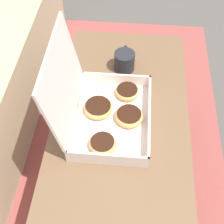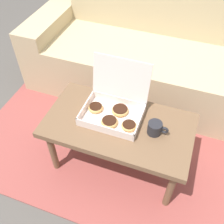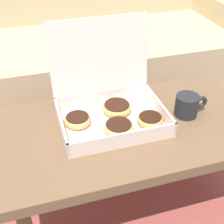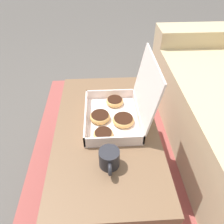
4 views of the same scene
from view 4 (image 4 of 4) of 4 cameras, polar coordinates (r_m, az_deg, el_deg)
ground_plane at (r=1.43m, az=3.30°, el=-16.47°), size 12.00×12.00×0.00m
area_rug at (r=1.48m, az=15.37°, el=-15.28°), size 2.27×1.83×0.01m
coffee_table at (r=1.12m, az=-1.50°, el=-5.87°), size 0.92×0.50×0.44m
pastry_box at (r=1.08m, az=1.67°, el=0.21°), size 0.37×0.32×0.33m
coffee_mug at (r=0.90m, az=-0.71°, el=-12.13°), size 0.13×0.08×0.08m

